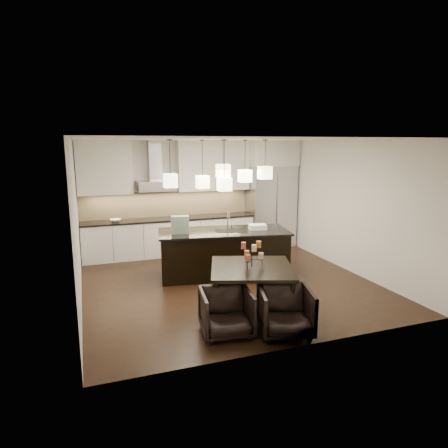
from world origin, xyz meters
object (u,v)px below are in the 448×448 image
object	(u,v)px
armchair_left	(226,312)
armchair_right	(285,311)
dining_table	(251,290)
island_body	(224,254)
refrigerator	(271,206)

from	to	relation	value
armchair_left	armchair_right	size ratio (longest dim) A/B	0.97
dining_table	armchair_left	world-z (taller)	dining_table
dining_table	island_body	bearing A→B (deg)	102.71
island_body	dining_table	xyz separation A→B (m)	(-0.21, -1.95, -0.07)
island_body	armchair_right	bearing A→B (deg)	-81.14
dining_table	armchair_right	distance (m)	0.89
refrigerator	armchair_left	size ratio (longest dim) A/B	2.91
dining_table	armchair_left	xyz separation A→B (m)	(-0.65, -0.60, -0.05)
dining_table	armchair_right	xyz separation A→B (m)	(0.16, -0.87, -0.04)
refrigerator	armchair_left	world-z (taller)	refrigerator
island_body	armchair_left	distance (m)	2.69
island_body	armchair_right	size ratio (longest dim) A/B	3.40
refrigerator	dining_table	world-z (taller)	refrigerator
armchair_left	armchair_right	world-z (taller)	armchair_right
armchair_right	island_body	bearing A→B (deg)	104.79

